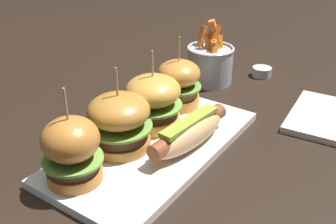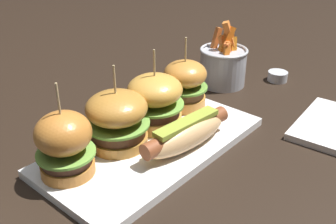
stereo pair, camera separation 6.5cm
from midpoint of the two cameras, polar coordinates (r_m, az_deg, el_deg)
The scene contains 9 objects.
ground_plane at distance 0.65m, azimuth -4.73°, elevation -5.53°, with size 3.00×3.00×0.00m, color black.
platter_main at distance 0.65m, azimuth -4.76°, elevation -5.02°, with size 0.37×0.19×0.01m, color white.
hot_dog at distance 0.62m, azimuth 0.13°, elevation -2.99°, with size 0.18×0.06×0.05m.
slider_far_left at distance 0.56m, azimuth -16.97°, elevation -5.35°, with size 0.08×0.08×0.14m.
slider_center_left at distance 0.62m, azimuth -10.03°, elevation -1.43°, with size 0.10×0.10×0.14m.
slider_center_right at distance 0.67m, azimuth -4.94°, elevation 1.52°, with size 0.10×0.10×0.14m.
slider_far_right at distance 0.74m, azimuth -0.96°, elevation 4.14°, with size 0.09×0.09×0.14m.
fries_bucket at distance 0.88m, azimuth 4.00°, elevation 7.07°, with size 0.10×0.10×0.14m.
sauce_ramekin at distance 0.94m, azimuth 11.46°, elevation 5.70°, with size 0.04×0.04×0.02m.
Camera 1 is at (-0.44, -0.33, 0.36)m, focal length 42.27 mm.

